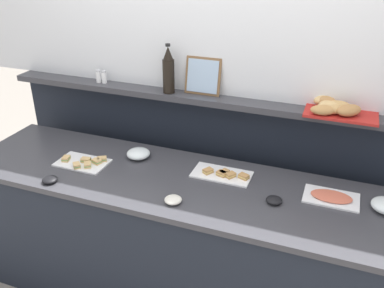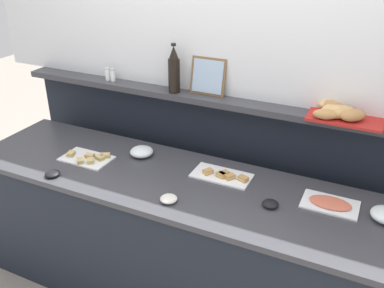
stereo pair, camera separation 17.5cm
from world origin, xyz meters
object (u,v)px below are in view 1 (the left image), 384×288
Objects in this scene: sandwich_platter_rear at (223,174)px; pepper_shaker at (104,77)px; cold_cuts_platter at (331,197)px; condiment_bowl_dark at (50,180)px; framed_picture at (203,76)px; condiment_bowl_cream at (274,200)px; bread_basket at (334,108)px; salt_shaker at (99,76)px; glass_bowl_medium at (138,154)px; condiment_bowl_red at (173,200)px; sandwich_platter_front at (84,162)px; wine_bottle_dark at (168,71)px.

sandwich_platter_rear is 1.08m from pepper_shaker.
condiment_bowl_dark reaches higher than cold_cuts_platter.
pepper_shaker is 0.71m from framed_picture.
pepper_shaker is (-1.30, 0.48, 0.39)m from condiment_bowl_cream.
salt_shaker is at bearing 179.51° from bread_basket.
glass_bowl_medium is 1.68× the size of condiment_bowl_dark.
bread_basket is 0.82m from framed_picture.
salt_shaker reaches higher than condiment_bowl_cream.
glass_bowl_medium is at bearing -36.76° from pepper_shaker.
pepper_shaker is at bearing 139.71° from condiment_bowl_red.
glass_bowl_medium reaches higher than sandwich_platter_front.
condiment_bowl_dark is at bearing -86.44° from pepper_shaker.
salt_shaker is (-1.00, 0.31, 0.40)m from sandwich_platter_rear.
framed_picture is at bearing 176.35° from bread_basket.
wine_bottle_dark is at bearing -164.75° from framed_picture.
condiment_bowl_red is (-0.79, -0.33, 0.01)m from cold_cuts_platter.
glass_bowl_medium is 0.64m from salt_shaker.
framed_picture is (0.21, 0.06, -0.03)m from wine_bottle_dark.
glass_bowl_medium is 1.71× the size of salt_shaker.
pepper_shaker is at bearing 143.24° from glass_bowl_medium.
pepper_shaker reaches higher than condiment_bowl_cream.
wine_bottle_dark reaches higher than condiment_bowl_dark.
salt_shaker is 0.04m from pepper_shaker.
condiment_bowl_cream is at bearing -20.39° from pepper_shaker.
framed_picture is (0.60, 0.52, 0.47)m from sandwich_platter_front.
sandwich_platter_rear is 3.73× the size of condiment_bowl_red.
pepper_shaker is 1.51m from bread_basket.
condiment_bowl_dark is at bearing -122.01° from wine_bottle_dark.
cold_cuts_platter is 1.24m from wine_bottle_dark.
condiment_bowl_cream is 0.37× the size of framed_picture.
condiment_bowl_cream is at bearing -115.00° from bread_basket.
salt_shaker reaches higher than sandwich_platter_front.
condiment_bowl_cream is (0.91, -0.19, -0.01)m from glass_bowl_medium.
cold_cuts_platter is at bearing -2.17° from sandwich_platter_rear.
sandwich_platter_front is 1.48m from cold_cuts_platter.
condiment_bowl_cream is at bearing -26.63° from sandwich_platter_rear.
sandwich_platter_front reaches higher than condiment_bowl_red.
glass_bowl_medium is at bearing 136.63° from condiment_bowl_red.
condiment_bowl_red is (0.40, -0.38, -0.01)m from glass_bowl_medium.
glass_bowl_medium is 0.64m from framed_picture.
cold_cuts_platter is at bearing 27.12° from condiment_bowl_cream.
condiment_bowl_red is at bearing -115.11° from sandwich_platter_rear.
sandwich_platter_front is 0.26m from condiment_bowl_dark.
cold_cuts_platter is (0.62, -0.02, -0.00)m from sandwich_platter_rear.
glass_bowl_medium is 0.37× the size of bread_basket.
pepper_shaker is at bearing 159.61° from condiment_bowl_cream.
sandwich_platter_rear reaches higher than cold_cuts_platter.
salt_shaker is 1.00× the size of pepper_shaker.
framed_picture is (0.70, 0.04, 0.07)m from pepper_shaker.
sandwich_platter_rear is 0.74m from wine_bottle_dark.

